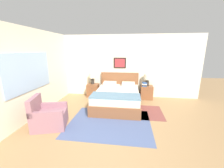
# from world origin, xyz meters

# --- Properties ---
(ground_plane) EXTENTS (16.00, 16.00, 0.00)m
(ground_plane) POSITION_xyz_m (0.00, 0.00, 0.00)
(ground_plane) COLOR #99754C
(wall_back) EXTENTS (6.85, 0.09, 2.60)m
(wall_back) POSITION_xyz_m (0.00, 3.27, 1.30)
(wall_back) COLOR beige
(wall_back) RESTS_ON ground_plane
(wall_left) EXTENTS (0.08, 5.64, 2.60)m
(wall_left) POSITION_xyz_m (-2.25, 1.59, 1.30)
(wall_left) COLOR beige
(wall_left) RESTS_ON ground_plane
(area_rug_main) EXTENTS (2.25, 1.79, 0.01)m
(area_rug_main) POSITION_xyz_m (0.07, 0.84, 0.00)
(area_rug_main) COLOR #47567F
(area_rug_main) RESTS_ON ground_plane
(area_rug_bedside) EXTENTS (0.78, 1.11, 0.01)m
(area_rug_bedside) POSITION_xyz_m (1.28, 1.67, 0.00)
(area_rug_bedside) COLOR brown
(area_rug_bedside) RESTS_ON ground_plane
(bed) EXTENTS (1.58, 2.12, 1.05)m
(bed) POSITION_xyz_m (0.15, 2.14, 0.30)
(bed) COLOR brown
(bed) RESTS_ON ground_plane
(armchair) EXTENTS (0.96, 0.88, 0.84)m
(armchair) POSITION_xyz_m (-1.50, 0.45, 0.28)
(armchair) COLOR #8E606B
(armchair) RESTS_ON ground_plane
(nightstand_near_window) EXTENTS (0.48, 0.43, 0.55)m
(nightstand_near_window) POSITION_xyz_m (-0.98, 2.99, 0.28)
(nightstand_near_window) COLOR brown
(nightstand_near_window) RESTS_ON ground_plane
(nightstand_by_door) EXTENTS (0.48, 0.43, 0.55)m
(nightstand_by_door) POSITION_xyz_m (1.29, 2.99, 0.28)
(nightstand_by_door) COLOR brown
(nightstand_by_door) RESTS_ON ground_plane
(table_lamp_near_window) EXTENTS (0.29, 0.29, 0.48)m
(table_lamp_near_window) POSITION_xyz_m (-1.00, 3.01, 0.88)
(table_lamp_near_window) COLOR #2D2823
(table_lamp_near_window) RESTS_ON nightstand_near_window
(table_lamp_by_door) EXTENTS (0.29, 0.29, 0.48)m
(table_lamp_by_door) POSITION_xyz_m (1.30, 3.01, 0.88)
(table_lamp_by_door) COLOR #2D2823
(table_lamp_by_door) RESTS_ON nightstand_by_door
(book_thick_bottom) EXTENTS (0.21, 0.28, 0.03)m
(book_thick_bottom) POSITION_xyz_m (1.18, 2.95, 0.57)
(book_thick_bottom) COLOR #335693
(book_thick_bottom) RESTS_ON nightstand_by_door
(book_hardcover_middle) EXTENTS (0.18, 0.23, 0.04)m
(book_hardcover_middle) POSITION_xyz_m (1.18, 2.95, 0.60)
(book_hardcover_middle) COLOR #232328
(book_hardcover_middle) RESTS_ON book_thick_bottom
(book_novel_upper) EXTENTS (0.22, 0.26, 0.04)m
(book_novel_upper) POSITION_xyz_m (1.18, 2.95, 0.64)
(book_novel_upper) COLOR silver
(book_novel_upper) RESTS_ON book_hardcover_middle
(book_slim_near_top) EXTENTS (0.18, 0.26, 0.04)m
(book_slim_near_top) POSITION_xyz_m (1.18, 2.95, 0.68)
(book_slim_near_top) COLOR #335693
(book_slim_near_top) RESTS_ON book_novel_upper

